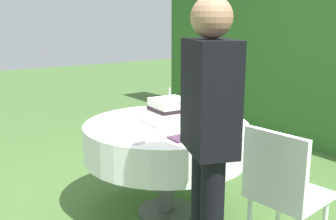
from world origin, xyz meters
name	(u,v)px	position (x,y,z in m)	size (l,w,h in m)	color
ground_plane	(166,212)	(0.00, 0.00, 0.00)	(20.00, 20.00, 0.00)	#476B33
cake_table	(166,140)	(0.00, 0.00, 0.60)	(1.24, 1.24, 0.73)	#4C4C51
wedding_cake	(171,112)	(0.01, 0.03, 0.82)	(0.36, 0.36, 0.27)	white
serving_plate_near	(134,141)	(0.25, -0.43, 0.74)	(0.15, 0.15, 0.01)	white
serving_plate_far	(124,135)	(0.09, -0.42, 0.74)	(0.12, 0.12, 0.01)	white
serving_plate_left	(120,117)	(-0.35, -0.21, 0.74)	(0.15, 0.15, 0.01)	white
napkin_stack	(181,138)	(0.38, -0.16, 0.74)	(0.13, 0.13, 0.01)	#4C2D47
garden_chair	(282,187)	(0.98, 0.14, 0.54)	(0.44, 0.44, 0.89)	white
standing_person	(209,135)	(0.91, -0.38, 0.93)	(0.41, 0.32, 1.60)	black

